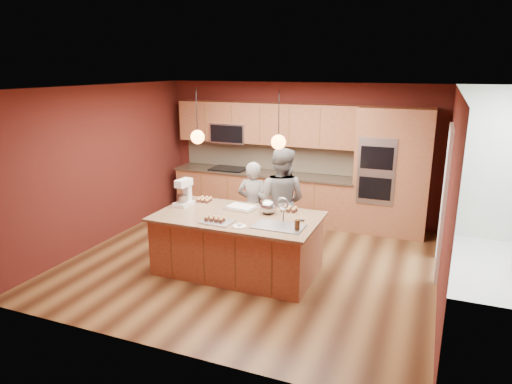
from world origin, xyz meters
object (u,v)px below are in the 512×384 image
at_px(stand_mixer, 184,194).
at_px(mixing_bowl, 268,207).
at_px(person_right, 280,201).
at_px(person_left, 253,206).
at_px(island, 239,243).

height_order(stand_mixer, mixing_bowl, stand_mixer).
bearing_deg(person_right, person_left, 1.37).
bearing_deg(person_left, stand_mixer, 40.37).
xyz_separation_m(island, mixing_bowl, (0.37, 0.25, 0.54)).
distance_m(stand_mixer, mixing_bowl, 1.36).
bearing_deg(person_right, mixing_bowl, 94.43).
distance_m(island, person_right, 1.07).
bearing_deg(mixing_bowl, person_right, 93.06).
relative_size(island, mixing_bowl, 9.03).
distance_m(person_right, mixing_bowl, 0.68).
xyz_separation_m(person_right, mixing_bowl, (0.04, -0.67, 0.10)).
bearing_deg(person_left, island, 95.57).
height_order(island, person_right, person_right).
bearing_deg(person_right, island, 71.59).
relative_size(island, person_right, 1.36).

